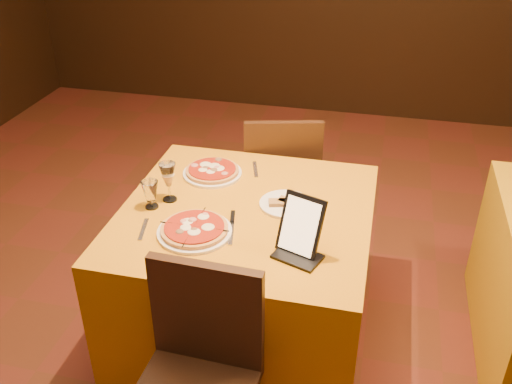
% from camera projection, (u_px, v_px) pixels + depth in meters
% --- Properties ---
extents(main_table, '(1.10, 1.10, 0.75)m').
position_uv_depth(main_table, '(247.00, 276.00, 2.71)').
color(main_table, '#C77C0C').
rests_on(main_table, floor).
extents(chair_main_far, '(0.51, 0.51, 0.91)m').
position_uv_depth(chair_main_far, '(280.00, 180.00, 3.35)').
color(chair_main_far, black).
rests_on(chair_main_far, floor).
extents(pizza_near, '(0.31, 0.31, 0.03)m').
position_uv_depth(pizza_near, '(194.00, 230.00, 2.36)').
color(pizza_near, white).
rests_on(pizza_near, main_table).
extents(pizza_far, '(0.29, 0.29, 0.03)m').
position_uv_depth(pizza_far, '(212.00, 172.00, 2.79)').
color(pizza_far, white).
rests_on(pizza_far, main_table).
extents(cutlet_dish, '(0.24, 0.24, 0.03)m').
position_uv_depth(cutlet_dish, '(286.00, 203.00, 2.55)').
color(cutlet_dish, white).
rests_on(cutlet_dish, main_table).
extents(wine_glass, '(0.09, 0.09, 0.19)m').
position_uv_depth(wine_glass, '(168.00, 182.00, 2.55)').
color(wine_glass, '#ECC486').
rests_on(wine_glass, main_table).
extents(water_glass, '(0.09, 0.09, 0.13)m').
position_uv_depth(water_glass, '(151.00, 195.00, 2.51)').
color(water_glass, white).
rests_on(water_glass, main_table).
extents(tablet, '(0.20, 0.15, 0.23)m').
position_uv_depth(tablet, '(301.00, 225.00, 2.20)').
color(tablet, black).
rests_on(tablet, main_table).
extents(knife, '(0.07, 0.23, 0.01)m').
position_uv_depth(knife, '(232.00, 229.00, 2.39)').
color(knife, '#A5A6AC').
rests_on(knife, main_table).
extents(fork_near, '(0.05, 0.16, 0.01)m').
position_uv_depth(fork_near, '(143.00, 229.00, 2.39)').
color(fork_near, silver).
rests_on(fork_near, main_table).
extents(fork_far, '(0.06, 0.16, 0.01)m').
position_uv_depth(fork_far, '(255.00, 169.00, 2.84)').
color(fork_far, silver).
rests_on(fork_far, main_table).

